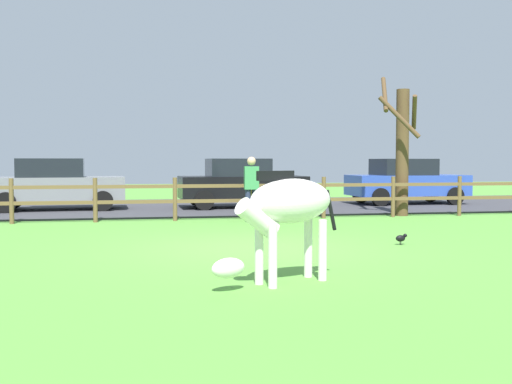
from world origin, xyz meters
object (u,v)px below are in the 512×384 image
at_px(bare_tree, 402,147).
at_px(parked_car_blue, 406,181).
at_px(parked_car_grey, 55,184).
at_px(parked_car_black, 241,183).
at_px(zebra, 286,210).
at_px(crow_on_grass, 401,238).
at_px(visitor_near_fence, 251,186).

relative_size(bare_tree, parked_car_blue, 0.98).
height_order(parked_car_grey, parked_car_black, same).
distance_m(zebra, crow_on_grass, 4.18).
relative_size(parked_car_blue, visitor_near_fence, 2.46).
relative_size(crow_on_grass, parked_car_grey, 0.05).
bearing_deg(parked_car_blue, bare_tree, -116.46).
bearing_deg(parked_car_black, parked_car_grey, 179.11).
height_order(zebra, parked_car_grey, parked_car_grey).
bearing_deg(parked_car_blue, crow_on_grass, -115.13).
relative_size(crow_on_grass, parked_car_blue, 0.05).
height_order(crow_on_grass, parked_car_grey, parked_car_grey).
height_order(parked_car_blue, parked_car_black, same).
distance_m(crow_on_grass, parked_car_blue, 10.18).
height_order(parked_car_black, visitor_near_fence, visitor_near_fence).
bearing_deg(crow_on_grass, bare_tree, 65.79).
distance_m(bare_tree, parked_car_grey, 10.33).
xyz_separation_m(parked_car_grey, parked_car_blue, (11.58, 0.43, 0.00)).
bearing_deg(bare_tree, zebra, -122.33).
xyz_separation_m(zebra, parked_car_grey, (-4.40, 11.71, -0.08)).
bearing_deg(parked_car_black, zebra, -96.43).
bearing_deg(parked_car_blue, parked_car_black, -174.93).
bearing_deg(parked_car_grey, parked_car_blue, 2.14).
relative_size(zebra, crow_on_grass, 8.39).
xyz_separation_m(crow_on_grass, visitor_near_fence, (-1.95, 4.61, 0.78)).
xyz_separation_m(crow_on_grass, parked_car_blue, (4.31, 9.20, 0.72)).
bearing_deg(crow_on_grass, parked_car_grey, 129.68).
relative_size(bare_tree, visitor_near_fence, 2.40).
distance_m(parked_car_blue, parked_car_black, 5.90).
xyz_separation_m(bare_tree, zebra, (-5.33, -8.43, -0.99)).
xyz_separation_m(zebra, parked_car_black, (1.31, 11.62, -0.08)).
distance_m(parked_car_blue, visitor_near_fence, 7.77).
relative_size(crow_on_grass, parked_car_black, 0.05).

